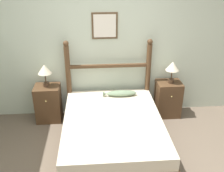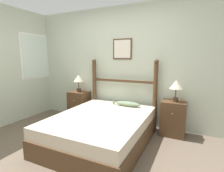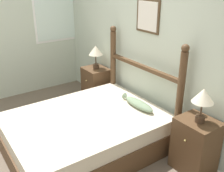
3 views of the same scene
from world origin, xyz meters
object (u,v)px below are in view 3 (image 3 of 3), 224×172
Objects in this scene: table_lamp_left at (96,52)px; table_lamp_right at (203,98)px; nightstand_left at (96,86)px; fish_pillow at (138,104)px; bed at (86,132)px; nightstand_right at (195,145)px.

table_lamp_left and table_lamp_right have the same top height.
nightstand_left is 1.30m from fish_pillow.
fish_pillow is (-0.91, -0.10, -0.42)m from table_lamp_right.
fish_pillow reaches higher than bed.
nightstand_left is at bearing 174.82° from fish_pillow.
bed is 0.80m from fish_pillow.
table_lamp_left is 1.00× the size of table_lamp_right.
bed is 3.35× the size of fish_pillow.
bed is 2.97× the size of nightstand_left.
nightstand_right is 1.66× the size of table_lamp_left.
nightstand_left is at bearing 142.50° from bed.
bed is 1.37m from nightstand_left.
bed is 4.92× the size of table_lamp_left.
nightstand_left reaches higher than bed.
fish_pillow is at bearing 74.99° from bed.
nightstand_left is 1.13× the size of fish_pillow.
nightstand_right is at bearing 142.49° from table_lamp_right.
bed is at bearing -142.50° from nightstand_right.
table_lamp_right reaches higher than bed.
table_lamp_right is (2.19, -0.01, 0.62)m from nightstand_left.
nightstand_right is 1.66× the size of table_lamp_right.
table_lamp_right is at bearing 6.34° from fish_pillow.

